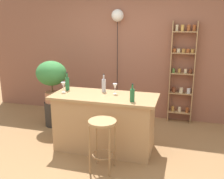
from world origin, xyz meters
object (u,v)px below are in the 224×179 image
Objects in this scene: bottle_sauce_amber at (132,95)px; bottle_spirits_clear at (67,83)px; wine_glass_left at (63,85)px; pendant_globe_light at (118,17)px; bottle_wine_red at (104,85)px; wine_glass_center at (115,87)px; bar_stool at (102,133)px; spice_shelf at (182,72)px; plant_stool at (54,114)px; potted_plant at (51,76)px.

bottle_spirits_clear reaches higher than bottle_sauce_amber.
pendant_globe_light is at bearing 72.81° from wine_glass_left.
bottle_sauce_amber is (0.54, -0.38, -0.01)m from bottle_wine_red.
pendant_globe_light is at bearing 71.39° from bottle_spirits_clear.
bar_stool is at bearing -87.65° from wine_glass_center.
plant_stool is at bearing -159.77° from spice_shelf.
pendant_globe_light reaches higher than wine_glass_left.
bottle_wine_red is at bearing -20.77° from potted_plant.
bottle_sauce_amber reaches higher than wine_glass_center.
bar_stool is 0.91× the size of potted_plant.
bar_stool is 2.37m from spice_shelf.
plant_stool is 1.61× the size of bottle_wine_red.
bar_stool is at bearing -73.81° from bottle_wine_red.
bottle_wine_red is 0.13× the size of pendant_globe_light.
wine_glass_left reaches higher than bar_stool.
bottle_spirits_clear is at bearing 138.53° from bar_stool.
wine_glass_left is (-1.15, 0.19, 0.02)m from bottle_sauce_amber.
potted_plant is (-1.41, 1.25, 0.44)m from bar_stool.
bar_stool is 0.87m from wine_glass_center.
bottle_wine_red is at bearing 144.67° from bottle_sauce_amber.
bottle_wine_red is at bearing 106.19° from bar_stool.
potted_plant reaches higher than wine_glass_center.
wine_glass_center is (-0.98, -1.38, -0.02)m from spice_shelf.
wine_glass_left is 1.00× the size of wine_glass_center.
wine_glass_center is at bearing -0.38° from bottle_spirits_clear.
potted_plant reaches higher than plant_stool.
pendant_globe_light is at bearing 40.96° from potted_plant.
potted_plant reaches higher than bottle_sauce_amber.
wine_glass_center is at bearing -76.58° from pendant_globe_light.
spice_shelf is 6.79× the size of bottle_wine_red.
plant_stool is at bearing 159.23° from bottle_wine_red.
plant_stool is 1.47m from bottle_wine_red.
bottle_spirits_clear reaches higher than bar_stool.
potted_plant is at bearing 154.20° from bottle_sauce_amber.
spice_shelf is (0.95, 2.12, 0.48)m from bar_stool.
bottle_spirits_clear is (0.57, -0.51, 0.76)m from plant_stool.
pendant_globe_light is at bearing 40.96° from plant_stool.
pendant_globe_light reaches higher than bottle_sauce_amber.
bottle_wine_red is at bearing 17.84° from wine_glass_left.
bottle_spirits_clear is (0.57, -0.51, 0.01)m from potted_plant.
bottle_spirits_clear reaches higher than wine_glass_center.
bottle_wine_red is at bearing -131.95° from spice_shelf.
bar_stool is 0.33× the size of pendant_globe_light.
spice_shelf is 12.13× the size of wine_glass_left.
potted_plant is 1.26m from bottle_wine_red.
pendant_globe_light is (-0.13, 1.35, 1.07)m from bottle_wine_red.
wine_glass_left is (-0.00, -0.14, 0.00)m from bottle_spirits_clear.
bar_stool is at bearing -41.61° from potted_plant.
pendant_globe_light is (-0.34, 1.41, 1.06)m from wine_glass_center.
potted_plant is at bearing 138.39° from bar_stool.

